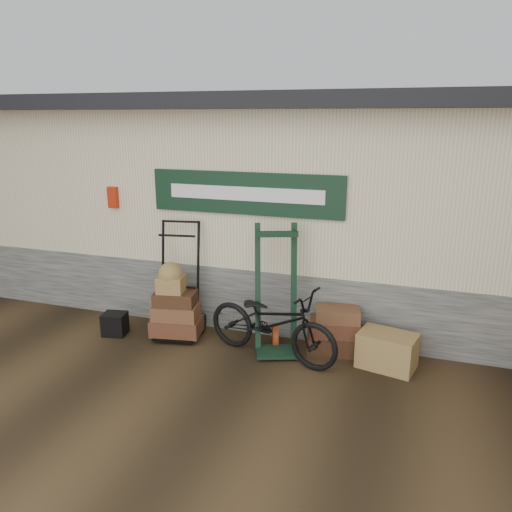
{
  "coord_description": "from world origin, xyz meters",
  "views": [
    {
      "loc": [
        1.87,
        -5.08,
        2.92
      ],
      "look_at": [
        -0.13,
        0.9,
        1.14
      ],
      "focal_mm": 35.0,
      "sensor_mm": 36.0,
      "label": 1
    }
  ],
  "objects_px": {
    "suitcase_stack": "(335,330)",
    "wicker_hamper": "(387,350)",
    "porter_trolley": "(179,279)",
    "bicycle": "(272,318)",
    "black_trunk": "(115,324)",
    "green_barrow": "(276,290)"
  },
  "relations": [
    {
      "from": "porter_trolley",
      "to": "wicker_hamper",
      "type": "bearing_deg",
      "value": -12.08
    },
    {
      "from": "green_barrow",
      "to": "wicker_hamper",
      "type": "height_order",
      "value": "green_barrow"
    },
    {
      "from": "porter_trolley",
      "to": "black_trunk",
      "type": "height_order",
      "value": "porter_trolley"
    },
    {
      "from": "suitcase_stack",
      "to": "wicker_hamper",
      "type": "xyz_separation_m",
      "value": [
        0.67,
        -0.21,
        -0.09
      ]
    },
    {
      "from": "porter_trolley",
      "to": "black_trunk",
      "type": "relative_size",
      "value": 5.15
    },
    {
      "from": "green_barrow",
      "to": "bicycle",
      "type": "distance_m",
      "value": 0.36
    },
    {
      "from": "black_trunk",
      "to": "wicker_hamper",
      "type": "bearing_deg",
      "value": 3.74
    },
    {
      "from": "suitcase_stack",
      "to": "wicker_hamper",
      "type": "relative_size",
      "value": 1.03
    },
    {
      "from": "wicker_hamper",
      "to": "bicycle",
      "type": "xyz_separation_m",
      "value": [
        -1.39,
        -0.19,
        0.31
      ]
    },
    {
      "from": "wicker_hamper",
      "to": "porter_trolley",
      "type": "bearing_deg",
      "value": 178.01
    },
    {
      "from": "suitcase_stack",
      "to": "black_trunk",
      "type": "relative_size",
      "value": 2.2
    },
    {
      "from": "suitcase_stack",
      "to": "wicker_hamper",
      "type": "height_order",
      "value": "suitcase_stack"
    },
    {
      "from": "bicycle",
      "to": "suitcase_stack",
      "type": "bearing_deg",
      "value": -46.65
    },
    {
      "from": "bicycle",
      "to": "black_trunk",
      "type": "bearing_deg",
      "value": 105.15
    },
    {
      "from": "porter_trolley",
      "to": "suitcase_stack",
      "type": "bearing_deg",
      "value": -7.12
    },
    {
      "from": "suitcase_stack",
      "to": "black_trunk",
      "type": "height_order",
      "value": "suitcase_stack"
    },
    {
      "from": "green_barrow",
      "to": "wicker_hamper",
      "type": "distance_m",
      "value": 1.52
    },
    {
      "from": "bicycle",
      "to": "wicker_hamper",
      "type": "bearing_deg",
      "value": -67.98
    },
    {
      "from": "porter_trolley",
      "to": "black_trunk",
      "type": "xyz_separation_m",
      "value": [
        -0.84,
        -0.33,
        -0.64
      ]
    },
    {
      "from": "wicker_hamper",
      "to": "black_trunk",
      "type": "height_order",
      "value": "wicker_hamper"
    },
    {
      "from": "porter_trolley",
      "to": "bicycle",
      "type": "bearing_deg",
      "value": -21.78
    },
    {
      "from": "green_barrow",
      "to": "bicycle",
      "type": "bearing_deg",
      "value": -108.74
    }
  ]
}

